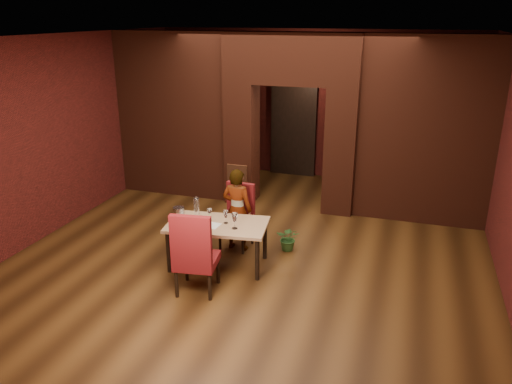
% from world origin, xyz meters
% --- Properties ---
extents(floor, '(8.00, 8.00, 0.00)m').
position_xyz_m(floor, '(0.00, 0.00, 0.00)').
color(floor, '#492C12').
rests_on(floor, ground).
extents(ceiling, '(7.00, 8.00, 0.04)m').
position_xyz_m(ceiling, '(0.00, 0.00, 3.20)').
color(ceiling, silver).
rests_on(ceiling, ground).
extents(wall_back, '(7.00, 0.04, 3.20)m').
position_xyz_m(wall_back, '(0.00, 4.00, 1.60)').
color(wall_back, maroon).
rests_on(wall_back, ground).
extents(wall_front, '(7.00, 0.04, 3.20)m').
position_xyz_m(wall_front, '(0.00, -4.00, 1.60)').
color(wall_front, maroon).
rests_on(wall_front, ground).
extents(wall_left, '(0.04, 8.00, 3.20)m').
position_xyz_m(wall_left, '(-3.50, 0.00, 1.60)').
color(wall_left, maroon).
rests_on(wall_left, ground).
extents(pillar_left, '(0.55, 0.55, 2.30)m').
position_xyz_m(pillar_left, '(-0.95, 2.00, 1.15)').
color(pillar_left, maroon).
rests_on(pillar_left, ground).
extents(pillar_right, '(0.55, 0.55, 2.30)m').
position_xyz_m(pillar_right, '(0.95, 2.00, 1.15)').
color(pillar_right, maroon).
rests_on(pillar_right, ground).
extents(lintel, '(2.45, 0.55, 0.90)m').
position_xyz_m(lintel, '(0.00, 2.00, 2.75)').
color(lintel, maroon).
rests_on(lintel, ground).
extents(wing_wall_left, '(2.28, 0.35, 3.20)m').
position_xyz_m(wing_wall_left, '(-2.36, 2.00, 1.60)').
color(wing_wall_left, maroon).
rests_on(wing_wall_left, ground).
extents(wing_wall_right, '(2.28, 0.35, 3.20)m').
position_xyz_m(wing_wall_right, '(2.36, 2.00, 1.60)').
color(wing_wall_right, maroon).
rests_on(wing_wall_right, ground).
extents(vent_panel, '(0.40, 0.03, 0.50)m').
position_xyz_m(vent_panel, '(-0.95, 1.71, 0.55)').
color(vent_panel, '#A95931').
rests_on(vent_panel, ground).
extents(rear_door, '(0.90, 0.08, 2.10)m').
position_xyz_m(rear_door, '(-0.40, 3.94, 1.05)').
color(rear_door, black).
rests_on(rear_door, ground).
extents(rear_door_frame, '(1.02, 0.04, 2.22)m').
position_xyz_m(rear_door_frame, '(-0.40, 3.90, 1.05)').
color(rear_door_frame, black).
rests_on(rear_door_frame, ground).
extents(dining_table, '(1.51, 0.98, 0.67)m').
position_xyz_m(dining_table, '(-0.38, -0.70, 0.33)').
color(dining_table, '#A38460').
rests_on(dining_table, ground).
extents(chair_far, '(0.49, 0.49, 1.01)m').
position_xyz_m(chair_far, '(-0.34, -0.05, 0.51)').
color(chair_far, maroon).
rests_on(chair_far, ground).
extents(chair_near, '(0.60, 0.60, 1.16)m').
position_xyz_m(chair_near, '(-0.38, -1.44, 0.58)').
color(chair_near, maroon).
rests_on(chair_near, ground).
extents(person_seated, '(0.50, 0.35, 1.31)m').
position_xyz_m(person_seated, '(-0.30, -0.09, 0.65)').
color(person_seated, white).
rests_on(person_seated, ground).
extents(wine_glass_a, '(0.07, 0.07, 0.18)m').
position_xyz_m(wine_glass_a, '(-0.53, -0.64, 0.76)').
color(wine_glass_a, white).
rests_on(wine_glass_a, dining_table).
extents(wine_glass_b, '(0.08, 0.08, 0.19)m').
position_xyz_m(wine_glass_b, '(-0.27, -0.66, 0.76)').
color(wine_glass_b, white).
rests_on(wine_glass_b, dining_table).
extents(wine_glass_c, '(0.09, 0.09, 0.23)m').
position_xyz_m(wine_glass_c, '(-0.08, -0.80, 0.78)').
color(wine_glass_c, white).
rests_on(wine_glass_c, dining_table).
extents(tasting_sheet, '(0.32, 0.25, 0.00)m').
position_xyz_m(tasting_sheet, '(-0.47, -0.79, 0.67)').
color(tasting_sheet, silver).
rests_on(tasting_sheet, dining_table).
extents(wine_bucket, '(0.17, 0.17, 0.20)m').
position_xyz_m(wine_bucket, '(-0.95, -0.77, 0.77)').
color(wine_bucket, '#ACABB2').
rests_on(wine_bucket, dining_table).
extents(water_bottle, '(0.08, 0.08, 0.34)m').
position_xyz_m(water_bottle, '(-0.74, -0.62, 0.83)').
color(water_bottle, white).
rests_on(water_bottle, dining_table).
extents(potted_plant, '(0.37, 0.32, 0.40)m').
position_xyz_m(potted_plant, '(0.48, 0.09, 0.20)').
color(potted_plant, '#2C5A24').
rests_on(potted_plant, ground).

